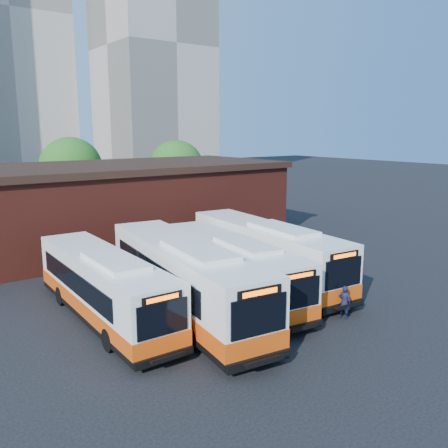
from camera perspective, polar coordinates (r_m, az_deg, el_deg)
ground at (r=23.21m, az=6.02°, el=-11.76°), size 220.00×220.00×0.00m
bus_west at (r=23.68m, az=-14.21°, el=-7.60°), size 2.75×12.47×3.38m
bus_midwest at (r=23.59m, az=-4.79°, el=-6.87°), size 4.49×14.14×3.80m
bus_mideast at (r=26.01m, az=0.99°, el=-5.54°), size 4.10×12.59×3.38m
bus_east at (r=28.77m, az=5.05°, el=-3.68°), size 3.93×13.57×3.65m
transit_worker at (r=24.05m, az=14.29°, el=-9.09°), size 0.59×0.71×1.66m
depot_building at (r=38.99m, az=-13.99°, el=2.37°), size 28.60×12.60×6.40m
tree_mid at (r=52.55m, az=-17.91°, el=6.37°), size 6.56×6.56×8.36m
tree_east at (r=54.37m, az=-5.75°, el=6.73°), size 6.24×6.24×7.96m
tower_right at (r=96.04m, az=-8.63°, el=20.28°), size 18.00×18.00×49.20m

